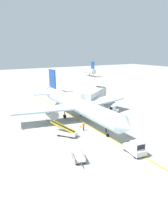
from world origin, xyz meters
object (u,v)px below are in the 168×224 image
at_px(airliner, 76,104).
at_px(safety_cone_nose_left, 47,120).
at_px(baggage_cart_loaded, 78,158).
at_px(safety_cone_nose_right, 23,129).
at_px(pushback_tug, 136,148).
at_px(jet_bridge, 96,94).
at_px(safety_cone_tail_area, 81,126).
at_px(belt_loader_forward_hold, 66,132).
at_px(ground_crew_wing_walker, 106,128).
at_px(safety_cone_wingtip_right, 87,115).
at_px(ground_crew_marshaller, 84,126).
at_px(baggage_tug_near_wing, 113,110).
at_px(safety_cone_wingtip_left, 121,119).

distance_m(airliner, safety_cone_nose_left, 7.41).
bearing_deg(baggage_cart_loaded, safety_cone_nose_right, 102.60).
distance_m(pushback_tug, safety_cone_nose_left, 22.41).
height_order(jet_bridge, safety_cone_nose_right, jet_bridge).
bearing_deg(safety_cone_tail_area, airliner, 70.58).
distance_m(belt_loader_forward_hold, ground_crew_wing_walker, 7.75).
xyz_separation_m(baggage_cart_loaded, safety_cone_wingtip_right, (12.01, 17.09, -0.25)).
bearing_deg(airliner, baggage_cart_loaded, -118.02).
relative_size(belt_loader_forward_hold, ground_crew_marshaller, 2.80).
height_order(ground_crew_wing_walker, safety_cone_wingtip_right, ground_crew_wing_walker).
relative_size(baggage_cart_loaded, safety_cone_tail_area, 8.70).
relative_size(belt_loader_forward_hold, ground_crew_wing_walker, 2.80).
distance_m(ground_crew_wing_walker, safety_cone_tail_area, 5.67).
xyz_separation_m(baggage_tug_near_wing, safety_cone_nose_left, (-15.96, 3.79, -0.71)).
relative_size(ground_crew_marshaller, safety_cone_wingtip_left, 3.86).
bearing_deg(safety_cone_nose_left, ground_crew_marshaller, -66.85).
distance_m(pushback_tug, ground_crew_wing_walker, 9.30).
distance_m(baggage_tug_near_wing, belt_loader_forward_hold, 17.26).
relative_size(pushback_tug, belt_loader_forward_hold, 0.80).
xyz_separation_m(pushback_tug, safety_cone_wingtip_left, (8.57, 13.03, -0.77)).
xyz_separation_m(jet_bridge, safety_cone_wingtip_left, (-1.98, -13.12, -3.32)).
bearing_deg(belt_loader_forward_hold, baggage_cart_loaded, -105.27).
height_order(pushback_tug, safety_cone_wingtip_right, pushback_tug).
xyz_separation_m(safety_cone_wingtip_left, safety_cone_tail_area, (-9.96, 1.02, 0.00)).
xyz_separation_m(baggage_tug_near_wing, ground_crew_marshaller, (-11.95, -5.59, -0.02)).
height_order(belt_loader_forward_hold, baggage_cart_loaded, belt_loader_forward_hold).
xyz_separation_m(ground_crew_marshaller, safety_cone_tail_area, (0.40, 1.81, -0.69)).
height_order(baggage_tug_near_wing, safety_cone_nose_left, baggage_tug_near_wing).
bearing_deg(safety_cone_nose_left, baggage_tug_near_wing, -13.36).
height_order(belt_loader_forward_hold, safety_cone_wingtip_right, belt_loader_forward_hold).
bearing_deg(ground_crew_wing_walker, airliner, 95.22).
distance_m(ground_crew_wing_walker, safety_cone_wingtip_left, 8.15).
height_order(ground_crew_marshaller, safety_cone_nose_right, ground_crew_marshaller).
height_order(baggage_cart_loaded, safety_cone_nose_left, baggage_cart_loaded).
distance_m(safety_cone_wingtip_left, safety_cone_wingtip_right, 8.42).
xyz_separation_m(ground_crew_marshaller, safety_cone_nose_right, (-10.08, 6.31, -0.69)).
height_order(belt_loader_forward_hold, safety_cone_wingtip_left, belt_loader_forward_hold).
xyz_separation_m(jet_bridge, baggage_tug_near_wing, (-0.41, -8.31, -2.62)).
distance_m(jet_bridge, safety_cone_nose_right, 23.91).
relative_size(baggage_cart_loaded, ground_crew_wing_walker, 2.25).
xyz_separation_m(baggage_cart_loaded, ground_crew_wing_walker, (9.77, 6.40, 0.44)).
bearing_deg(safety_cone_tail_area, safety_cone_wingtip_left, -5.84).
bearing_deg(airliner, safety_cone_nose_right, -176.12).
height_order(baggage_tug_near_wing, safety_cone_nose_right, baggage_tug_near_wing).
bearing_deg(safety_cone_wingtip_right, airliner, -171.55).
relative_size(safety_cone_nose_right, safety_cone_wingtip_right, 1.00).
bearing_deg(belt_loader_forward_hold, safety_cone_wingtip_left, 5.65).
distance_m(safety_cone_nose_right, safety_cone_wingtip_left, 21.18).
bearing_deg(ground_crew_marshaller, safety_cone_tail_area, 77.41).
relative_size(safety_cone_nose_left, safety_cone_wingtip_left, 1.00).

